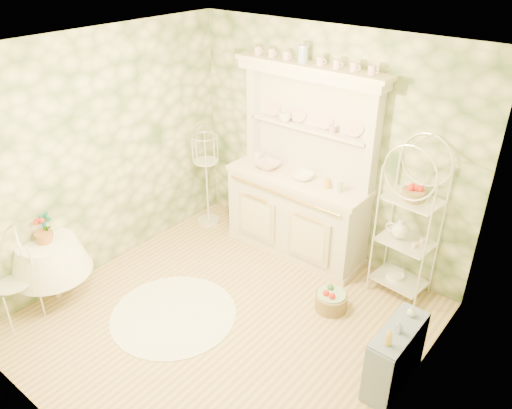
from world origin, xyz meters
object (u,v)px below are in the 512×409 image
Objects in this scene: birdcage_stand at (207,176)px; cafe_chair at (11,280)px; floor_basket at (331,300)px; kitchen_dresser at (298,167)px; round_table at (52,271)px; bakers_rack at (409,218)px; side_shelf at (395,357)px.

cafe_chair is at bearing -93.51° from birdcage_stand.
birdcage_stand is at bearing 167.65° from floor_basket.
kitchen_dresser is 2.93m from round_table.
bakers_rack is at bearing 5.01° from birdcage_stand.
round_table is 0.50× the size of birdcage_stand.
bakers_rack is (1.37, 0.05, -0.21)m from kitchen_dresser.
birdcage_stand reaches higher than side_shelf.
round_table is at bearing -144.68° from floor_basket.
side_shelf is at bearing 19.94° from round_table.
bakers_rack is at bearing 107.19° from side_shelf.
round_table is (-2.85, -2.45, -0.59)m from bakers_rack.
floor_basket is (-0.42, -0.73, -0.82)m from bakers_rack.
bakers_rack is 2.71m from birdcage_stand.
round_table is at bearing -133.72° from bakers_rack.
cafe_chair is 0.70× the size of birdcage_stand.
bakers_rack reaches higher than round_table.
side_shelf is 1.07m from floor_basket.
floor_basket is (2.26, -0.50, -0.57)m from birdcage_stand.
birdcage_stand reaches higher than floor_basket.
round_table reaches higher than side_shelf.
kitchen_dresser is 1.55m from floor_basket.
side_shelf is at bearing 49.09° from cafe_chair.
round_table is 0.71× the size of cafe_chair.
bakers_rack is at bearing 60.15° from floor_basket.
bakers_rack is 2.73× the size of round_table.
kitchen_dresser is at bearing 85.34° from cafe_chair.
floor_basket is (-0.93, 0.50, -0.18)m from side_shelf.
birdcage_stand is (0.16, 2.64, 0.21)m from cafe_chair.
side_shelf is 1.02× the size of round_table.
birdcage_stand is (-1.32, -0.18, -0.45)m from kitchen_dresser.
birdcage_stand is 3.77× the size of floor_basket.
side_shelf is (0.51, -1.23, -0.64)m from bakers_rack.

